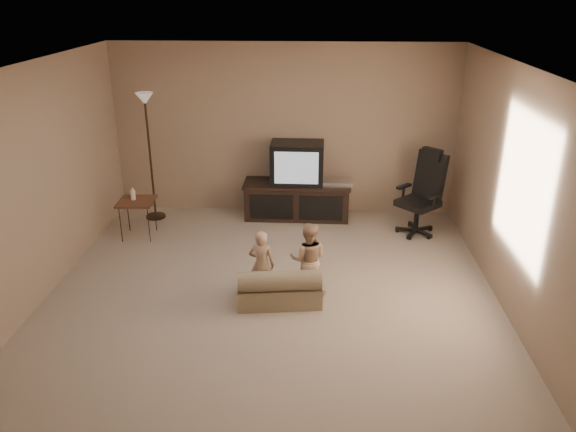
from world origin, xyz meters
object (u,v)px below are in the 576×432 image
tv_stand (298,187)px  floor_lamp (147,129)px  office_chair (421,204)px  toddler_right (308,259)px  toddler_left (262,264)px  child_sofa (279,288)px  side_table (136,202)px

tv_stand → floor_lamp: (-2.11, -0.15, 0.88)m
office_chair → toddler_right: office_chair is taller
toddler_left → child_sofa: bearing=154.7°
side_table → toddler_right: (2.35, -1.45, -0.08)m
toddler_right → toddler_left: bearing=13.4°
office_chair → toddler_right: bearing=-84.2°
toddler_left → side_table: bearing=-32.5°
side_table → toddler_left: (1.85, -1.54, -0.11)m
side_table → toddler_left: size_ratio=0.89×
toddler_right → tv_stand: bearing=-81.6°
office_chair → child_sofa: 2.72m
side_table → child_sofa: (2.05, -1.67, -0.33)m
tv_stand → floor_lamp: 2.29m
child_sofa → floor_lamp: bearing=123.4°
side_table → child_sofa: 2.66m
floor_lamp → side_table: bearing=-93.5°
tv_stand → side_table: (-2.16, -0.82, 0.04)m
tv_stand → toddler_left: size_ratio=2.00×
office_chair → toddler_right: (-1.52, -1.78, 0.00)m
floor_lamp → child_sofa: floor_lamp is taller
side_table → floor_lamp: size_ratio=0.38×
floor_lamp → tv_stand: bearing=3.9°
side_table → child_sofa: side_table is taller
child_sofa → toddler_left: toddler_left is taller
toddler_left → tv_stand: bearing=-90.1°
tv_stand → toddler_right: size_ratio=1.86×
child_sofa → toddler_right: (0.31, 0.22, 0.25)m
toddler_left → toddler_right: toddler_right is taller
toddler_right → child_sofa: bearing=38.4°
tv_stand → office_chair: 1.79m
tv_stand → office_chair: (1.72, -0.49, -0.05)m
child_sofa → toddler_right: toddler_right is taller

